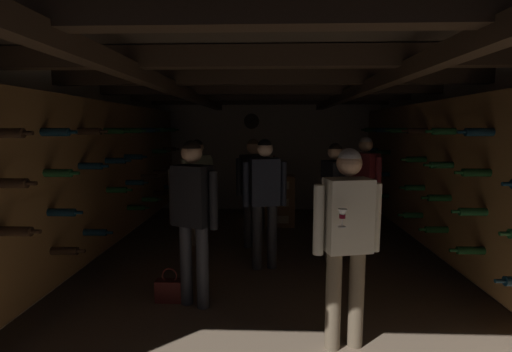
% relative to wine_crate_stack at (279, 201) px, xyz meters
% --- Properties ---
extents(ground_plane, '(8.40, 8.40, 0.00)m').
position_rel_wine_crate_stack_xyz_m(ground_plane, '(-0.20, -1.86, -0.45)').
color(ground_plane, '#7A6651').
extents(room_shell, '(4.72, 6.52, 2.41)m').
position_rel_wine_crate_stack_xyz_m(room_shell, '(-0.20, -1.59, 0.98)').
color(room_shell, beige).
rests_on(room_shell, ground_plane).
extents(wine_crate_stack, '(0.52, 0.35, 0.90)m').
position_rel_wine_crate_stack_xyz_m(wine_crate_stack, '(0.00, 0.00, 0.00)').
color(wine_crate_stack, brown).
rests_on(wine_crate_stack, ground_plane).
extents(display_bottle, '(0.08, 0.08, 0.35)m').
position_rel_wine_crate_stack_xyz_m(display_bottle, '(-0.10, -0.02, 0.59)').
color(display_bottle, '#143819').
rests_on(display_bottle, wine_crate_stack).
extents(person_host_center, '(0.53, 0.28, 1.59)m').
position_rel_wine_crate_stack_xyz_m(person_host_center, '(-0.24, -2.03, 0.51)').
color(person_host_center, '#2D2D33').
rests_on(person_host_center, ground_plane).
extents(person_guest_far_right, '(0.44, 0.45, 1.61)m').
position_rel_wine_crate_stack_xyz_m(person_guest_far_right, '(1.16, -1.20, 0.51)').
color(person_guest_far_right, '#4C473D').
rests_on(person_guest_far_right, ground_plane).
extents(person_guest_mid_right, '(0.40, 0.52, 1.54)m').
position_rel_wine_crate_stack_xyz_m(person_guest_mid_right, '(0.63, -1.85, 0.47)').
color(person_guest_mid_right, brown).
rests_on(person_guest_mid_right, ground_plane).
extents(person_guest_rear_center, '(0.48, 0.43, 1.57)m').
position_rel_wine_crate_stack_xyz_m(person_guest_rear_center, '(-0.41, -1.16, 0.49)').
color(person_guest_rear_center, '#2D2D33').
rests_on(person_guest_rear_center, ground_plane).
extents(person_guest_near_left, '(0.50, 0.34, 1.61)m').
position_rel_wine_crate_stack_xyz_m(person_guest_near_left, '(-0.91, -3.02, 0.52)').
color(person_guest_near_left, '#2D2D33').
rests_on(person_guest_near_left, ground_plane).
extents(person_guest_far_left, '(0.40, 0.41, 1.56)m').
position_rel_wine_crate_stack_xyz_m(person_guest_far_left, '(-1.23, -1.10, 0.48)').
color(person_guest_far_left, brown).
rests_on(person_guest_far_left, ground_plane).
extents(person_guest_near_right, '(0.53, 0.38, 1.58)m').
position_rel_wine_crate_stack_xyz_m(person_guest_near_right, '(0.41, -3.66, 0.50)').
color(person_guest_near_right, brown).
rests_on(person_guest_near_right, ground_plane).
extents(handbag, '(0.28, 0.12, 0.35)m').
position_rel_wine_crate_stack_xyz_m(handbag, '(-1.17, -2.95, -0.33)').
color(handbag, '#591E19').
rests_on(handbag, ground_plane).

